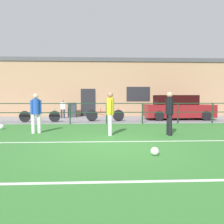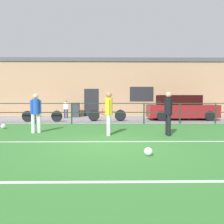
# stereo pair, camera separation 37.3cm
# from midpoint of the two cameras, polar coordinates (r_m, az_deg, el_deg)

# --- Properties ---
(ground) EXTENTS (60.00, 44.00, 0.04)m
(ground) POSITION_cam_midpoint_polar(r_m,az_deg,el_deg) (7.14, -1.59, -8.50)
(ground) COLOR #387A33
(field_line_touchline) EXTENTS (36.00, 0.11, 0.00)m
(field_line_touchline) POSITION_cam_midpoint_polar(r_m,az_deg,el_deg) (7.87, -1.71, -7.19)
(field_line_touchline) COLOR white
(field_line_touchline) RESTS_ON ground
(field_line_hash) EXTENTS (36.00, 0.11, 0.00)m
(field_line_hash) POSITION_cam_midpoint_polar(r_m,az_deg,el_deg) (4.29, -0.71, -16.56)
(field_line_hash) COLOR white
(field_line_hash) RESTS_ON ground
(pavement_strip) EXTENTS (48.00, 5.00, 0.02)m
(pavement_strip) POSITION_cam_midpoint_polar(r_m,az_deg,el_deg) (15.55, -2.26, -1.78)
(pavement_strip) COLOR gray
(pavement_strip) RESTS_ON ground
(perimeter_fence) EXTENTS (36.07, 0.07, 1.15)m
(perimeter_fence) POSITION_cam_midpoint_polar(r_m,az_deg,el_deg) (13.00, -2.16, 0.42)
(perimeter_fence) COLOR #193823
(perimeter_fence) RESTS_ON ground
(clubhouse_facade) EXTENTS (28.00, 2.56, 4.46)m
(clubhouse_facade) POSITION_cam_midpoint_polar(r_m,az_deg,el_deg) (19.19, -2.38, 5.91)
(clubhouse_facade) COLOR tan
(clubhouse_facade) RESTS_ON ground
(player_goalkeeper) EXTENTS (0.30, 0.46, 1.69)m
(player_goalkeeper) POSITION_cam_midpoint_polar(r_m,az_deg,el_deg) (9.31, 12.62, 0.33)
(player_goalkeeper) COLOR black
(player_goalkeeper) RESTS_ON ground
(player_striker) EXTENTS (0.41, 0.28, 1.62)m
(player_striker) POSITION_cam_midpoint_polar(r_m,az_deg,el_deg) (10.15, -18.92, 0.30)
(player_striker) COLOR white
(player_striker) RESTS_ON ground
(player_winger) EXTENTS (0.29, 0.46, 1.68)m
(player_winger) POSITION_cam_midpoint_polar(r_m,az_deg,el_deg) (9.11, -1.60, 0.32)
(player_winger) COLOR white
(player_winger) RESTS_ON ground
(soccer_ball_match) EXTENTS (0.21, 0.21, 0.21)m
(soccer_ball_match) POSITION_cam_midpoint_polar(r_m,az_deg,el_deg) (6.12, 8.57, -9.37)
(soccer_ball_match) COLOR white
(soccer_ball_match) RESTS_ON ground
(soccer_ball_spare) EXTENTS (0.23, 0.23, 0.23)m
(soccer_ball_spare) POSITION_cam_midpoint_polar(r_m,az_deg,el_deg) (12.06, -25.99, -3.23)
(soccer_ball_spare) COLOR white
(soccer_ball_spare) RESTS_ON ground
(spectator_child) EXTENTS (0.34, 0.22, 1.28)m
(spectator_child) POSITION_cam_midpoint_polar(r_m,az_deg,el_deg) (16.69, -12.44, 1.04)
(spectator_child) COLOR #232D4C
(spectator_child) RESTS_ON pavement_strip
(parked_car_red) EXTENTS (4.36, 1.85, 1.58)m
(parked_car_red) POSITION_cam_midpoint_polar(r_m,az_deg,el_deg) (15.90, 14.94, 0.96)
(parked_car_red) COLOR maroon
(parked_car_red) RESTS_ON pavement_strip
(bicycle_parked_0) EXTENTS (2.29, 0.04, 0.78)m
(bicycle_parked_0) POSITION_cam_midpoint_polar(r_m,az_deg,el_deg) (14.22, -2.42, -0.80)
(bicycle_parked_0) COLOR black
(bicycle_parked_0) RESTS_ON pavement_strip
(bicycle_parked_1) EXTENTS (2.37, 0.04, 0.75)m
(bicycle_parked_1) POSITION_cam_midpoint_polar(r_m,az_deg,el_deg) (14.34, -17.83, -0.99)
(bicycle_parked_1) COLOR black
(bicycle_parked_1) RESTS_ON pavement_strip
(trash_bin_0) EXTENTS (0.60, 0.51, 1.04)m
(trash_bin_0) POSITION_cam_midpoint_polar(r_m,az_deg,el_deg) (17.26, -10.21, 0.49)
(trash_bin_0) COLOR #33383D
(trash_bin_0) RESTS_ON pavement_strip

